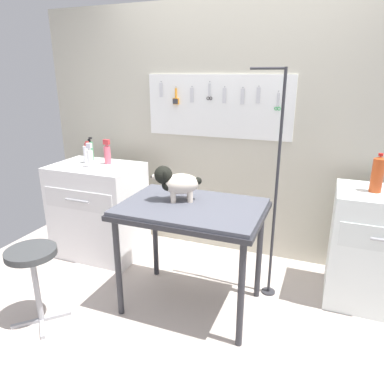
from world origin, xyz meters
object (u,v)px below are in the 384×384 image
(grooming_table, at_px, (191,215))
(dog, at_px, (176,182))
(counter_left, at_px, (99,210))
(grooming_arm, at_px, (274,198))
(cabinet_right, at_px, (378,249))
(stool, at_px, (33,264))
(soda_bottle, at_px, (377,174))
(detangler_spray, at_px, (87,154))

(grooming_table, relative_size, dog, 2.91)
(grooming_table, bearing_deg, counter_left, 157.90)
(grooming_arm, bearing_deg, cabinet_right, 13.39)
(grooming_table, distance_m, stool, 1.13)
(grooming_table, relative_size, soda_bottle, 3.62)
(counter_left, height_order, detangler_spray, detangler_spray)
(cabinet_right, height_order, stool, cabinet_right)
(dog, xyz_separation_m, stool, (-0.79, -0.62, -0.49))
(grooming_table, relative_size, stool, 1.76)
(dog, relative_size, counter_left, 0.39)
(grooming_table, distance_m, dog, 0.26)
(counter_left, bearing_deg, stool, -78.75)
(grooming_arm, xyz_separation_m, soda_bottle, (0.67, 0.18, 0.21))
(stool, xyz_separation_m, detangler_spray, (-0.33, 1.09, 0.50))
(stool, relative_size, detangler_spray, 2.79)
(soda_bottle, bearing_deg, stool, -151.99)
(stool, xyz_separation_m, soda_bottle, (2.12, 1.13, 0.55))
(cabinet_right, height_order, soda_bottle, soda_bottle)
(grooming_table, height_order, grooming_arm, grooming_arm)
(cabinet_right, bearing_deg, grooming_arm, -166.61)
(counter_left, distance_m, detangler_spray, 0.54)
(cabinet_right, distance_m, detangler_spray, 2.59)
(detangler_spray, relative_size, soda_bottle, 0.74)
(dog, xyz_separation_m, counter_left, (-1.00, 0.42, -0.51))
(grooming_arm, distance_m, cabinet_right, 0.87)
(grooming_table, height_order, soda_bottle, soda_bottle)
(dog, bearing_deg, stool, -141.88)
(stool, height_order, detangler_spray, detangler_spray)
(grooming_table, distance_m, counter_left, 1.26)
(stool, bearing_deg, cabinet_right, 27.14)
(counter_left, relative_size, stool, 1.55)
(grooming_table, relative_size, detangler_spray, 4.92)
(grooming_arm, bearing_deg, counter_left, 176.83)
(stool, bearing_deg, dog, 38.12)
(stool, bearing_deg, grooming_table, 32.08)
(stool, bearing_deg, counter_left, 101.25)
(dog, bearing_deg, grooming_arm, 26.74)
(grooming_table, bearing_deg, cabinet_right, 23.27)
(stool, bearing_deg, detangler_spray, 106.56)
(counter_left, xyz_separation_m, soda_bottle, (2.33, 0.08, 0.57))
(counter_left, bearing_deg, grooming_arm, -3.17)
(counter_left, distance_m, cabinet_right, 2.42)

